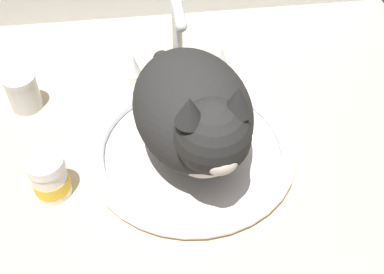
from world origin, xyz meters
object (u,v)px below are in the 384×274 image
object	(u,v)px
sink_basin	(192,148)
pill_bottle	(50,178)
cat	(196,114)
metal_jar	(23,92)
faucet	(178,50)

from	to	relation	value
sink_basin	pill_bottle	bearing A→B (deg)	-166.63
pill_bottle	cat	bearing A→B (deg)	8.69
metal_jar	pill_bottle	distance (cm)	22.51
sink_basin	pill_bottle	distance (cm)	24.06
cat	metal_jar	world-z (taller)	cat
sink_basin	metal_jar	distance (cm)	33.95
metal_jar	sink_basin	bearing A→B (deg)	-28.17
faucet	pill_bottle	bearing A→B (deg)	-131.66
sink_basin	metal_jar	bearing A→B (deg)	151.83
sink_basin	metal_jar	world-z (taller)	metal_jar
cat	metal_jar	size ratio (longest dim) A/B	5.35
metal_jar	pill_bottle	size ratio (longest dim) A/B	0.92
cat	pill_bottle	bearing A→B (deg)	-171.31
sink_basin	faucet	size ratio (longest dim) A/B	1.72
cat	pill_bottle	size ratio (longest dim) A/B	4.90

